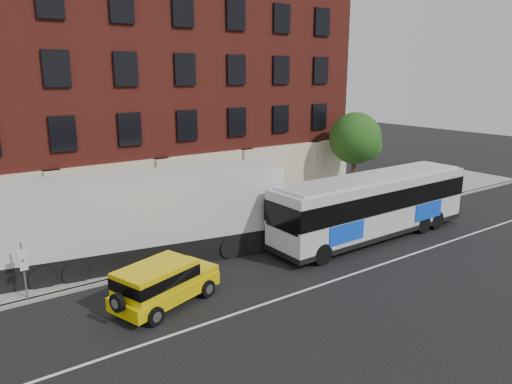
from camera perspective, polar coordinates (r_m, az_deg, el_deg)
ground at (r=19.24m, az=4.02°, el=-13.34°), size 120.00×120.00×0.00m
sidewalk at (r=26.22m, az=-8.48°, el=-5.63°), size 60.00×6.00×0.15m
kerb at (r=23.73m, az=-5.19°, el=-7.68°), size 60.00×0.25×0.15m
lane_line at (r=19.58m, az=3.08°, el=-12.79°), size 60.00×0.12×0.01m
building at (r=32.04m, az=-15.51°, el=11.32°), size 30.00×12.10×15.00m
sign_pole at (r=20.85m, az=-26.41°, el=-8.26°), size 0.30×0.20×2.50m
street_tree at (r=33.60m, az=12.04°, el=6.18°), size 3.60×3.60×6.20m
city_bus at (r=26.55m, az=14.04°, el=-1.41°), size 12.95×2.93×3.54m
yellow_suv at (r=18.92m, az=-11.40°, el=-10.68°), size 4.75×3.11×1.77m
shipping_container at (r=23.03m, az=-12.76°, el=-3.17°), size 13.35×4.89×4.36m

